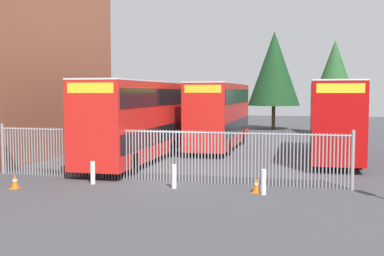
% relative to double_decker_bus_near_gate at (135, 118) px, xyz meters
% --- Properties ---
extents(ground_plane, '(100.00, 100.00, 0.00)m').
position_rel_double_decker_bus_near_gate_xyz_m(ground_plane, '(3.26, 3.42, -2.42)').
color(ground_plane, '#3D3D42').
extents(palisade_fence, '(15.74, 0.14, 2.35)m').
position_rel_double_decker_bus_near_gate_xyz_m(palisade_fence, '(2.91, -4.58, -1.24)').
color(palisade_fence, gray).
rests_on(palisade_fence, ground).
extents(double_decker_bus_near_gate, '(2.54, 10.81, 4.42)m').
position_rel_double_decker_bus_near_gate_xyz_m(double_decker_bus_near_gate, '(0.00, 0.00, 0.00)').
color(double_decker_bus_near_gate, red).
rests_on(double_decker_bus_near_gate, ground).
extents(double_decker_bus_behind_fence_left, '(2.54, 10.81, 4.42)m').
position_rel_double_decker_bus_near_gate_xyz_m(double_decker_bus_behind_fence_left, '(3.20, 7.60, 0.00)').
color(double_decker_bus_behind_fence_left, red).
rests_on(double_decker_bus_behind_fence_left, ground).
extents(double_decker_bus_behind_fence_right, '(2.54, 10.81, 4.42)m').
position_rel_double_decker_bus_near_gate_xyz_m(double_decker_bus_behind_fence_right, '(10.40, 4.12, 0.00)').
color(double_decker_bus_behind_fence_right, '#B70C0C').
rests_on(double_decker_bus_behind_fence_right, ground).
extents(double_decker_bus_far_back, '(2.54, 10.81, 4.42)m').
position_rel_double_decker_bus_near_gate_xyz_m(double_decker_bus_far_back, '(-0.52, 19.26, 0.00)').
color(double_decker_bus_far_back, red).
rests_on(double_decker_bus_far_back, ground).
extents(bollard_near_left, '(0.20, 0.20, 0.95)m').
position_rel_double_decker_bus_near_gate_xyz_m(bollard_near_left, '(0.31, -5.91, -1.95)').
color(bollard_near_left, silver).
rests_on(bollard_near_left, ground).
extents(bollard_center_front, '(0.20, 0.20, 0.95)m').
position_rel_double_decker_bus_near_gate_xyz_m(bollard_center_front, '(3.85, -5.97, -1.95)').
color(bollard_center_front, silver).
rests_on(bollard_center_front, ground).
extents(bollard_near_right, '(0.20, 0.20, 0.95)m').
position_rel_double_decker_bus_near_gate_xyz_m(bollard_near_right, '(7.41, -6.28, -1.95)').
color(bollard_near_right, silver).
rests_on(bollard_near_right, ground).
extents(traffic_cone_by_gate, '(0.34, 0.34, 0.59)m').
position_rel_double_decker_bus_near_gate_xyz_m(traffic_cone_by_gate, '(-2.25, -7.57, -2.13)').
color(traffic_cone_by_gate, orange).
rests_on(traffic_cone_by_gate, ground).
extents(traffic_cone_near_kerb, '(0.34, 0.34, 0.59)m').
position_rel_double_decker_bus_near_gate_xyz_m(traffic_cone_near_kerb, '(7.13, -6.08, -2.13)').
color(traffic_cone_near_kerb, orange).
rests_on(traffic_cone_near_kerb, ground).
extents(tree_tall_back, '(3.89, 3.89, 8.38)m').
position_rel_double_decker_bus_near_gate_xyz_m(tree_tall_back, '(11.21, 19.94, 3.15)').
color(tree_tall_back, '#4C3823').
rests_on(tree_tall_back, ground).
extents(tree_short_side, '(5.22, 5.22, 9.91)m').
position_rel_double_decker_bus_near_gate_xyz_m(tree_short_side, '(5.59, 24.84, 3.75)').
color(tree_short_side, '#4C3823').
rests_on(tree_short_side, ground).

